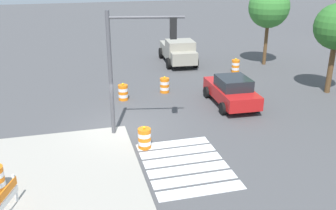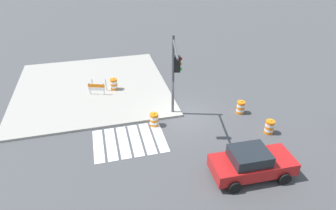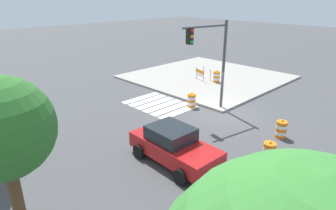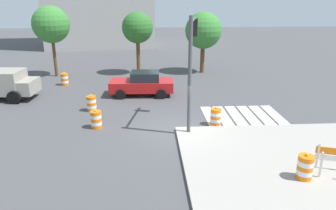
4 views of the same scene
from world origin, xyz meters
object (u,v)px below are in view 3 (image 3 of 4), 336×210
sports_car (174,145)px  construction_barricade (201,73)px  traffic_light_pole (211,51)px  street_tree_streetside_near (1,130)px  traffic_barrel_near_corner (269,152)px  traffic_barrel_median_near (192,100)px  traffic_barrel_median_far (281,129)px  traffic_barrel_on_sidewalk (217,77)px

sports_car → construction_barricade: size_ratio=3.07×
traffic_light_pole → street_tree_streetside_near: 12.63m
construction_barricade → traffic_light_pole: bearing=132.7°
traffic_barrel_near_corner → street_tree_streetside_near: 10.55m
street_tree_streetside_near → traffic_barrel_median_near: bearing=-70.4°
traffic_light_pole → street_tree_streetside_near: traffic_light_pole is taller
street_tree_streetside_near → traffic_barrel_median_far: bearing=-98.5°
traffic_barrel_median_far → traffic_light_pole: 5.95m
traffic_light_pole → sports_car: bearing=114.1°
sports_car → construction_barricade: 13.10m
traffic_barrel_median_far → construction_barricade: bearing=-28.3°
traffic_barrel_median_near → construction_barricade: size_ratio=0.72×
traffic_barrel_median_far → traffic_barrel_on_sidewalk: traffic_barrel_on_sidewalk is taller
construction_barricade → traffic_barrel_median_far: bearing=151.7°
traffic_barrel_on_sidewalk → traffic_light_pole: 7.33m
sports_car → traffic_barrel_near_corner: bearing=-134.0°
sports_car → construction_barricade: sports_car is taller
traffic_barrel_median_far → street_tree_streetside_near: size_ratio=0.19×
sports_car → traffic_barrel_near_corner: (-2.97, -3.07, -0.36)m
sports_car → traffic_barrel_median_near: size_ratio=4.28×
construction_barricade → street_tree_streetside_near: street_tree_streetside_near is taller
traffic_barrel_on_sidewalk → sports_car: bearing=118.0°
traffic_light_pole → street_tree_streetside_near: bearing=103.8°
traffic_barrel_median_near → traffic_barrel_median_far: 6.21m
traffic_barrel_median_near → construction_barricade: (3.39, -5.17, 0.27)m
traffic_barrel_near_corner → traffic_barrel_median_near: same height
sports_car → traffic_barrel_median_near: sports_car is taller
traffic_barrel_median_near → street_tree_streetside_near: street_tree_streetside_near is taller
traffic_barrel_near_corner → traffic_barrel_on_sidewalk: bearing=-42.4°
traffic_barrel_on_sidewalk → street_tree_streetside_near: size_ratio=0.19×
traffic_barrel_median_far → traffic_barrel_on_sidewalk: size_ratio=1.00×
traffic_barrel_near_corner → traffic_barrel_median_far: same height
sports_car → traffic_barrel_median_far: bearing=-111.9°
traffic_barrel_median_far → construction_barricade: 10.91m
construction_barricade → sports_car: bearing=123.9°
traffic_barrel_median_near → street_tree_streetside_near: 13.48m
traffic_barrel_median_near → traffic_light_pole: size_ratio=0.19×
sports_car → traffic_barrel_on_sidewalk: size_ratio=4.28×
sports_car → traffic_light_pole: traffic_light_pole is taller
traffic_barrel_near_corner → traffic_light_pole: (5.53, -2.64, 3.46)m
construction_barricade → street_tree_streetside_near: bearing=114.0°
traffic_barrel_near_corner → street_tree_streetside_near: (2.52, 9.62, 3.50)m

